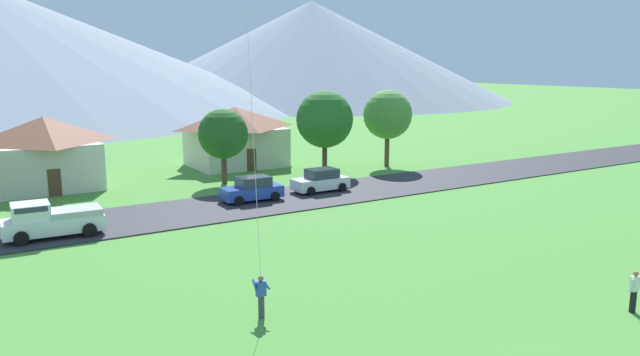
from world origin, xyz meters
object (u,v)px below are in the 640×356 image
Objects in this scene: tree_near_right at (223,134)px; pickup_truck_white_east_side at (50,219)px; house_left_center at (236,136)px; tree_left_of_center at (325,119)px; tree_center at (388,115)px; parked_car_white_west_end at (321,181)px; parked_car_blue_mid_west at (252,189)px; house_leftmost at (45,151)px; watcher_person at (634,291)px.

tree_near_right reaches higher than pickup_truck_white_east_side.
tree_left_of_center reaches higher than house_left_center.
tree_center is 1.68× the size of parked_car_white_west_end.
tree_near_right is 7.60m from parked_car_blue_mid_west.
parked_car_blue_mid_west is (-5.19, -14.30, -1.99)m from house_left_center.
tree_left_of_center reaches higher than tree_near_right.
watcher_person is (15.66, -37.76, -1.97)m from house_leftmost.
tree_center is 4.22× the size of watcher_person.
tree_near_right is at bearing -120.36° from house_left_center.
tree_near_right reaches higher than house_leftmost.
watcher_person is at bearing -100.74° from tree_left_of_center.
tree_center reaches higher than watcher_person.
tree_left_of_center reaches higher than watcher_person.
tree_near_right is 8.87m from parked_car_white_west_end.
house_leftmost is at bearing 165.41° from tree_left_of_center.
parked_car_white_west_end is at bearing 7.34° from pickup_truck_white_east_side.
house_left_center is at bearing 88.66° from watcher_person.
house_leftmost is 22.54m from tree_left_of_center.
tree_center is at bearing 68.18° from watcher_person.
tree_center is 18.66m from parked_car_blue_mid_west.
tree_near_right is (12.23, -5.75, 1.15)m from house_leftmost.
house_left_center is at bearing 92.11° from parked_car_white_west_end.
house_left_center is 15.34m from parked_car_blue_mid_west.
tree_center is (28.38, -5.98, 1.96)m from house_leftmost.
house_leftmost is at bearing -174.22° from house_left_center.
tree_left_of_center is 1.70× the size of parked_car_white_west_end.
house_left_center is at bearing 59.64° from tree_near_right.
house_left_center is 1.22× the size of tree_center.
house_left_center is 24.93m from pickup_truck_white_east_side.
tree_left_of_center is 9.54m from tree_near_right.
pickup_truck_white_east_side reaches higher than parked_car_blue_mid_west.
tree_center is 31.82m from pickup_truck_white_east_side.
tree_left_of_center is 25.67m from pickup_truck_white_east_side.
tree_center is 13.59m from parked_car_white_west_end.
house_left_center is 39.50m from watcher_person.
parked_car_white_west_end is at bearing -124.27° from tree_left_of_center.
parked_car_white_west_end is (17.10, -12.47, -1.98)m from house_leftmost.
tree_near_right is at bearing 179.16° from tree_center.
tree_left_of_center reaches higher than house_leftmost.
house_left_center is 14.30m from parked_car_white_west_end.
tree_left_of_center reaches higher than parked_car_white_west_end.
tree_center is (6.64, -0.32, 0.13)m from tree_left_of_center.
pickup_truck_white_east_side is (-14.16, -9.18, -2.93)m from tree_near_right.
house_left_center is (16.58, 1.68, 0.01)m from house_leftmost.
house_left_center is 14.20m from tree_center.
house_leftmost is 1.31× the size of tree_near_right.
tree_near_right is 1.13× the size of pickup_truck_white_east_side.
house_leftmost is 0.91× the size of house_left_center.
tree_left_of_center reaches higher than tree_center.
pickup_truck_white_east_side is at bearing -158.62° from tree_left_of_center.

